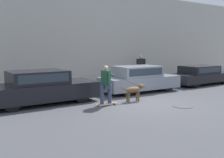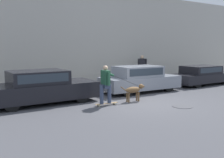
# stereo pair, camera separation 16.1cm
# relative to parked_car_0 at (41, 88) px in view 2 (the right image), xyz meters

# --- Properties ---
(ground_plane) EXTENTS (36.00, 36.00, 0.00)m
(ground_plane) POSITION_rel_parked_car_0_xyz_m (3.54, -2.17, -0.65)
(ground_plane) COLOR #47474C
(back_wall) EXTENTS (32.00, 0.30, 5.77)m
(back_wall) POSITION_rel_parked_car_0_xyz_m (3.54, 3.70, 2.23)
(back_wall) COLOR #ADA89E
(back_wall) RESTS_ON ground_plane
(sidewalk_curb) EXTENTS (30.00, 2.45, 0.14)m
(sidewalk_curb) POSITION_rel_parked_car_0_xyz_m (3.54, 2.31, -0.59)
(sidewalk_curb) COLOR gray
(sidewalk_curb) RESTS_ON ground_plane
(parked_car_0) EXTENTS (4.48, 1.81, 1.37)m
(parked_car_0) POSITION_rel_parked_car_0_xyz_m (0.00, 0.00, 0.00)
(parked_car_0) COLOR black
(parked_car_0) RESTS_ON ground_plane
(parked_car_1) EXTENTS (4.24, 1.84, 1.35)m
(parked_car_1) POSITION_rel_parked_car_0_xyz_m (5.13, 0.00, -0.00)
(parked_car_1) COLOR black
(parked_car_1) RESTS_ON ground_plane
(parked_car_2) EXTENTS (4.47, 1.72, 1.17)m
(parked_car_2) POSITION_rel_parked_car_0_xyz_m (10.05, -0.00, -0.08)
(parked_car_2) COLOR black
(parked_car_2) RESTS_ON ground_plane
(dog) EXTENTS (1.18, 0.31, 0.73)m
(dog) POSITION_rel_parked_car_0_xyz_m (3.43, -1.77, -0.16)
(dog) COLOR brown
(dog) RESTS_ON ground_plane
(skateboarder) EXTENTS (2.23, 0.62, 1.59)m
(skateboarder) POSITION_rel_parked_car_0_xyz_m (2.02, -1.77, 0.25)
(skateboarder) COLOR beige
(skateboarder) RESTS_ON ground_plane
(pedestrian_with_bag) EXTENTS (0.48, 0.63, 1.65)m
(pedestrian_with_bag) POSITION_rel_parked_car_0_xyz_m (7.38, 2.51, 0.40)
(pedestrian_with_bag) COLOR brown
(pedestrian_with_bag) RESTS_ON sidewalk_curb
(manhole_cover) EXTENTS (0.79, 0.79, 0.01)m
(manhole_cover) POSITION_rel_parked_car_0_xyz_m (4.44, -3.56, -0.65)
(manhole_cover) COLOR #38383D
(manhole_cover) RESTS_ON ground_plane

